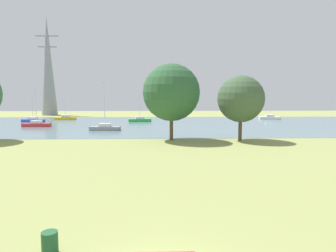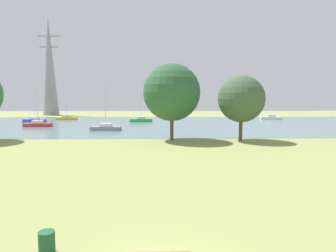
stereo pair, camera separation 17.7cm
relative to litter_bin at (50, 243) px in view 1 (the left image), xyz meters
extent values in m
plane|color=#8C9351|center=(3.95, 20.10, -0.40)|extent=(160.00, 160.00, 0.00)
cylinder|color=#1E512D|center=(0.00, 0.00, 0.00)|extent=(0.56, 0.56, 0.80)
cube|color=slate|center=(3.95, 48.10, -0.39)|extent=(140.00, 40.00, 0.02)
cube|color=gray|center=(-4.78, 37.91, -0.08)|extent=(4.92, 1.96, 0.60)
cube|color=white|center=(-4.78, 37.91, 0.47)|extent=(1.90, 1.27, 0.50)
cylinder|color=silver|center=(-4.78, 37.91, 3.70)|extent=(0.10, 0.10, 6.96)
cube|color=green|center=(-0.22, 54.02, -0.08)|extent=(4.96, 2.13, 0.60)
cube|color=white|center=(-0.22, 54.02, 0.47)|extent=(1.93, 1.33, 0.50)
cylinder|color=silver|center=(-0.22, 54.02, 2.79)|extent=(0.10, 0.10, 5.13)
cube|color=red|center=(-18.06, 44.12, -0.08)|extent=(4.81, 1.52, 0.60)
cube|color=white|center=(-18.06, 44.12, 0.47)|extent=(1.80, 1.11, 0.50)
cylinder|color=silver|center=(-18.06, 44.12, 3.56)|extent=(0.10, 0.10, 6.67)
cube|color=yellow|center=(-17.81, 60.04, -0.08)|extent=(4.98, 2.28, 0.60)
cube|color=white|center=(-17.81, 60.04, 0.47)|extent=(1.96, 1.38, 0.50)
cylinder|color=silver|center=(-17.81, 60.04, 2.60)|extent=(0.10, 0.10, 4.76)
cube|color=blue|center=(-22.39, 53.14, -0.08)|extent=(5.03, 2.83, 0.60)
cube|color=white|center=(-22.39, 53.14, 0.47)|extent=(2.04, 1.57, 0.50)
cylinder|color=silver|center=(-22.39, 53.14, 2.77)|extent=(0.10, 0.10, 5.10)
cube|color=white|center=(30.04, 59.74, -0.08)|extent=(4.98, 2.25, 0.60)
cube|color=white|center=(30.04, 59.74, 0.47)|extent=(1.95, 1.38, 0.50)
cylinder|color=silver|center=(30.04, 59.74, 3.26)|extent=(0.10, 0.10, 6.07)
cylinder|color=brown|center=(5.39, 27.10, 1.32)|extent=(0.44, 0.44, 3.44)
sphere|color=#2D5934|center=(5.39, 27.10, 5.52)|extent=(7.08, 7.08, 7.08)
cylinder|color=brown|center=(13.89, 26.51, 1.16)|extent=(0.44, 0.44, 3.12)
sphere|color=#3F583B|center=(13.89, 26.51, 4.72)|extent=(5.74, 5.74, 5.74)
cone|color=gray|center=(-27.48, 77.29, 13.51)|extent=(4.40, 4.40, 27.81)
cube|color=gray|center=(-27.48, 77.29, 21.85)|extent=(6.40, 0.30, 0.30)
cube|color=gray|center=(-27.48, 77.29, 18.85)|extent=(5.20, 0.30, 0.30)
camera|label=1|loc=(3.79, -10.08, 5.08)|focal=32.11mm
camera|label=2|loc=(3.97, -10.09, 5.08)|focal=32.11mm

